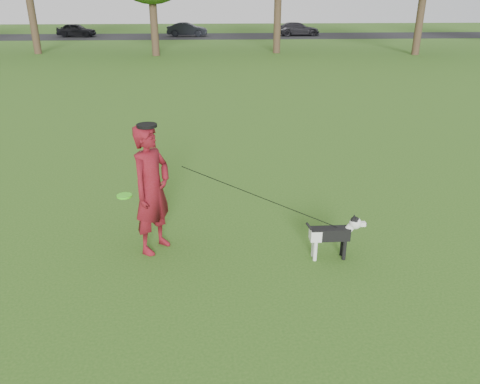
{
  "coord_description": "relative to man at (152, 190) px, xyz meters",
  "views": [
    {
      "loc": [
        -0.4,
        -6.18,
        3.74
      ],
      "look_at": [
        -0.02,
        0.36,
        0.95
      ],
      "focal_mm": 35.0,
      "sensor_mm": 36.0,
      "label": 1
    }
  ],
  "objects": [
    {
      "name": "car_mid",
      "position": [
        -1.27,
        39.62,
        -0.38
      ],
      "size": [
        3.75,
        1.46,
        1.22
      ],
      "primitive_type": "imported",
      "rotation": [
        0.0,
        0.0,
        1.52
      ],
      "color": "black",
      "rests_on": "road"
    },
    {
      "name": "car_left",
      "position": [
        -11.43,
        39.62,
        -0.4
      ],
      "size": [
        3.61,
        1.78,
        1.18
      ],
      "primitive_type": "imported",
      "rotation": [
        0.0,
        0.0,
        1.46
      ],
      "color": "black",
      "rests_on": "road"
    },
    {
      "name": "ground",
      "position": [
        1.35,
        -0.38,
        -1.01
      ],
      "size": [
        120.0,
        120.0,
        0.0
      ],
      "primitive_type": "plane",
      "color": "#285116",
      "rests_on": "ground"
    },
    {
      "name": "car_right",
      "position": [
        9.12,
        39.62,
        -0.39
      ],
      "size": [
        4.23,
        1.96,
        1.2
      ],
      "primitive_type": "imported",
      "rotation": [
        0.0,
        0.0,
        1.64
      ],
      "color": "black",
      "rests_on": "road"
    },
    {
      "name": "man_held_items",
      "position": [
        1.66,
        -0.25,
        -0.07
      ],
      "size": [
        3.38,
        0.59,
        1.55
      ],
      "color": "#41DF1C",
      "rests_on": "ground"
    },
    {
      "name": "man",
      "position": [
        0.0,
        0.0,
        0.0
      ],
      "size": [
        0.8,
        0.88,
        2.02
      ],
      "primitive_type": "imported",
      "rotation": [
        0.0,
        0.0,
        1.0
      ],
      "color": "#5D0D10",
      "rests_on": "ground"
    },
    {
      "name": "road",
      "position": [
        1.35,
        39.62,
        -1.0
      ],
      "size": [
        120.0,
        7.0,
        0.02
      ],
      "primitive_type": "cube",
      "color": "black",
      "rests_on": "ground"
    },
    {
      "name": "dog",
      "position": [
        2.74,
        -0.44,
        -0.58
      ],
      "size": [
        0.93,
        0.19,
        0.71
      ],
      "color": "black",
      "rests_on": "ground"
    }
  ]
}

